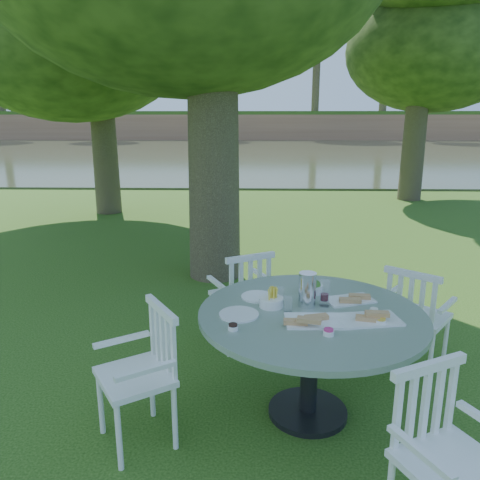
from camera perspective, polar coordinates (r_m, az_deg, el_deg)
name	(u,v)px	position (r m, az deg, el deg)	size (l,w,h in m)	color
ground	(239,325)	(4.84, -0.07, -10.38)	(140.00, 140.00, 0.00)	#1C400D
table	(311,330)	(3.28, 8.65, -10.78)	(1.53, 1.53, 0.79)	black
chair_ne	(414,312)	(4.09, 20.41, -8.22)	(0.62, 0.61, 0.90)	white
chair_nw	(245,292)	(4.21, 0.57, -6.41)	(0.61, 0.60, 0.91)	white
chair_sw	(148,364)	(3.15, -11.18, -14.58)	(0.61, 0.62, 0.90)	white
chair_se	(439,443)	(2.65, 23.12, -21.77)	(0.60, 0.59, 0.91)	white
tableware	(306,301)	(3.28, 8.10, -7.33)	(1.19, 0.84, 0.24)	white
river	(251,153)	(27.46, 1.39, 10.54)	(100.00, 28.00, 0.12)	#343B23
far_bank	(256,58)	(45.79, 1.95, 21.34)	(100.00, 18.00, 15.20)	#946145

